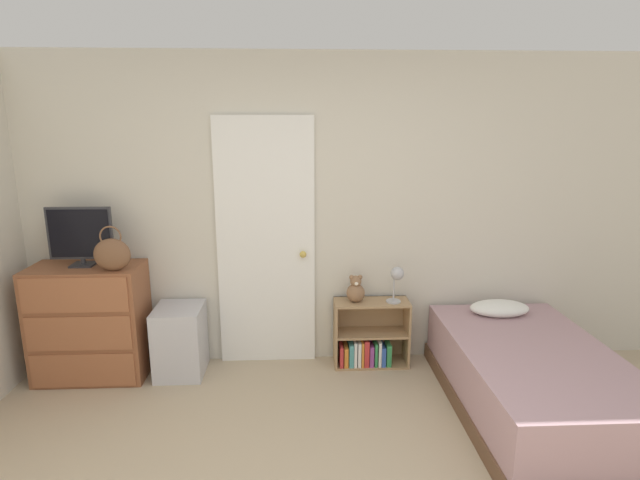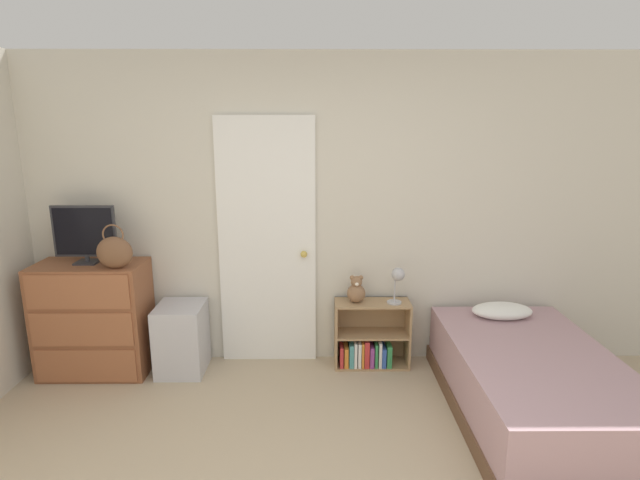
# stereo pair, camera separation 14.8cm
# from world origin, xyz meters

# --- Properties ---
(wall_back) EXTENTS (10.00, 0.06, 2.55)m
(wall_back) POSITION_xyz_m (0.00, 2.24, 1.27)
(wall_back) COLOR beige
(wall_back) RESTS_ON ground_plane
(door_closed) EXTENTS (0.80, 0.09, 2.06)m
(door_closed) POSITION_xyz_m (-0.37, 2.19, 1.03)
(door_closed) COLOR white
(door_closed) RESTS_ON ground_plane
(dresser) EXTENTS (0.85, 0.45, 0.92)m
(dresser) POSITION_xyz_m (-1.77, 1.97, 0.46)
(dresser) COLOR brown
(dresser) RESTS_ON ground_plane
(tv) EXTENTS (0.49, 0.16, 0.46)m
(tv) POSITION_xyz_m (-1.78, 2.00, 1.16)
(tv) COLOR #2D2D33
(tv) RESTS_ON dresser
(handbag) EXTENTS (0.27, 0.13, 0.34)m
(handbag) POSITION_xyz_m (-1.50, 1.85, 1.05)
(handbag) COLOR brown
(handbag) RESTS_ON dresser
(storage_bin) EXTENTS (0.38, 0.42, 0.57)m
(storage_bin) POSITION_xyz_m (-1.07, 1.98, 0.28)
(storage_bin) COLOR silver
(storage_bin) RESTS_ON ground_plane
(bookshelf) EXTENTS (0.62, 0.25, 0.56)m
(bookshelf) POSITION_xyz_m (0.47, 2.07, 0.21)
(bookshelf) COLOR tan
(bookshelf) RESTS_ON ground_plane
(teddy_bear) EXTENTS (0.15, 0.15, 0.23)m
(teddy_bear) POSITION_xyz_m (0.36, 2.07, 0.66)
(teddy_bear) COLOR #8C6647
(teddy_bear) RESTS_ON bookshelf
(desk_lamp) EXTENTS (0.14, 0.13, 0.31)m
(desk_lamp) POSITION_xyz_m (0.69, 2.03, 0.78)
(desk_lamp) COLOR #B2B2B7
(desk_lamp) RESTS_ON bookshelf
(bed) EXTENTS (1.06, 1.81, 0.59)m
(bed) POSITION_xyz_m (1.52, 1.30, 0.24)
(bed) COLOR brown
(bed) RESTS_ON ground_plane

